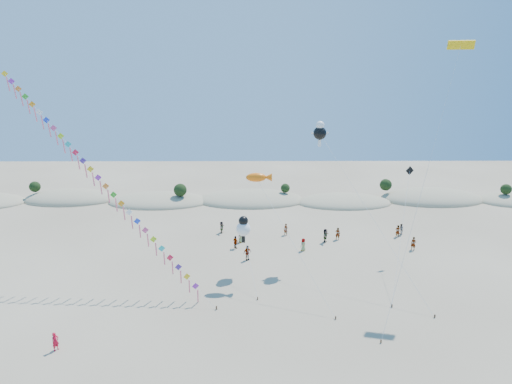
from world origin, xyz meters
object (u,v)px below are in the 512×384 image
object	(u,v)px
kite_train	(95,175)
parafoil_kite	(460,50)
flyer_foreground	(55,342)
fish_kite	(259,178)

from	to	relation	value
kite_train	parafoil_kite	xyz separation A→B (m)	(36.13, 0.28, 12.26)
kite_train	flyer_foreground	world-z (taller)	kite_train
kite_train	fish_kite	xyz separation A→B (m)	(16.89, 1.14, -0.60)
fish_kite	flyer_foreground	world-z (taller)	fish_kite
fish_kite	parafoil_kite	size ratio (longest dim) A/B	0.47
kite_train	fish_kite	distance (m)	16.93
fish_kite	parafoil_kite	bearing A→B (deg)	-2.56
parafoil_kite	kite_train	bearing A→B (deg)	-179.56
fish_kite	parafoil_kite	distance (m)	23.16
parafoil_kite	flyer_foreground	bearing A→B (deg)	-160.04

